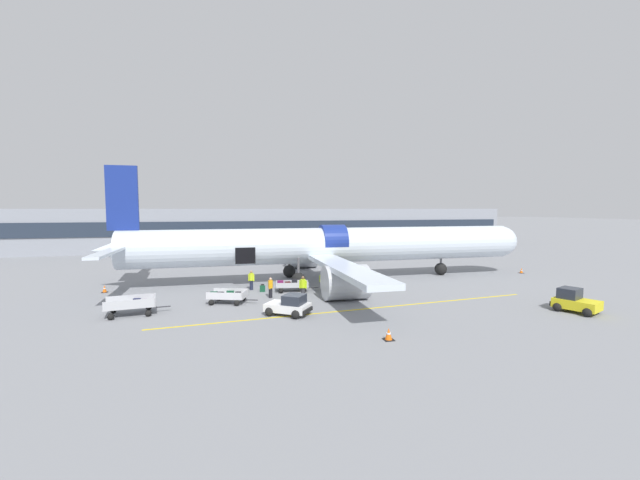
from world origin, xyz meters
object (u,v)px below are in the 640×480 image
Objects in this scene: baggage_cart_loading at (292,286)px; ground_crew_supervisor at (303,287)px; baggage_cart_empty at (133,306)px; airplane at (327,247)px; baggage_tug_lead at (289,306)px; baggage_tug_rear at (575,302)px; ground_crew_loader_a at (271,287)px; baggage_cart_queued at (228,297)px; suitcase_on_tarmac_upright at (262,289)px; baggage_tug_mid at (354,279)px; ground_crew_loader_b at (322,281)px; ground_crew_driver at (251,280)px.

baggage_cart_loading is 2.90m from ground_crew_supervisor.
baggage_cart_empty is 2.33× the size of ground_crew_supervisor.
baggage_cart_empty is at bearing -150.41° from airplane.
ground_crew_supervisor reaches higher than baggage_tug_lead.
ground_crew_loader_a reaches higher than baggage_tug_rear.
airplane is at bearing 130.37° from baggage_tug_rear.
baggage_cart_queued is 2.31× the size of ground_crew_loader_a.
baggage_cart_queued is 4.26m from suitcase_on_tarmac_upright.
ground_crew_loader_b is (-3.04, -0.83, 0.08)m from baggage_tug_mid.
ground_crew_loader_b is (2.47, -0.48, 0.39)m from baggage_cart_loading.
ground_crew_loader_a reaches higher than baggage_cart_queued.
airplane is 12.76m from baggage_tug_lead.
ground_crew_loader_a is at bearing 15.79° from baggage_cart_empty.
ground_crew_loader_a is 3.57m from ground_crew_driver.
ground_crew_loader_a is (-18.98, 9.00, 0.16)m from baggage_tug_rear.
baggage_tug_lead is 1.93× the size of ground_crew_driver.
ground_crew_driver is at bearing 130.02° from ground_crew_supervisor.
baggage_cart_loading is at bearing 96.98° from ground_crew_supervisor.
baggage_cart_empty is (-5.98, -1.72, 0.10)m from baggage_cart_queued.
airplane reaches higher than baggage_tug_rear.
ground_crew_driver is at bearing 36.75° from baggage_cart_empty.
ground_crew_driver is at bearing 173.19° from baggage_tug_mid.
baggage_tug_rear is at bearing -35.89° from ground_crew_loader_b.
baggage_cart_empty is 10.08m from suitcase_on_tarmac_upright.
baggage_tug_lead is 5.13m from ground_crew_loader_a.
baggage_tug_mid is at bearing -70.03° from airplane.
ground_crew_loader_b is at bearing 144.11° from baggage_tug_rear.
ground_crew_loader_a is at bearing -162.83° from baggage_tug_mid.
baggage_cart_empty is (-11.17, -4.57, 0.12)m from baggage_cart_loading.
baggage_tug_mid is 8.77m from ground_crew_driver.
baggage_tug_lead is at bearing -120.55° from ground_crew_loader_b.
ground_crew_supervisor is at bearing -49.41° from suitcase_on_tarmac_upright.
ground_crew_driver reaches higher than baggage_cart_queued.
ground_crew_loader_b reaches higher than baggage_cart_queued.
ground_crew_driver is 2.53× the size of suitcase_on_tarmac_upright.
airplane is 19.98m from baggage_tug_rear.
ground_crew_supervisor reaches higher than baggage_tug_rear.
baggage_cart_queued is 0.91× the size of baggage_cart_empty.
baggage_tug_mid is 1.77× the size of ground_crew_supervisor.
ground_crew_supervisor is at bearing 153.92° from baggage_tug_rear.
baggage_tug_mid is at bearing 16.59° from baggage_cart_queued.
ground_crew_driver is at bearing 64.75° from baggage_cart_queued.
baggage_cart_loading is 2.29× the size of ground_crew_loader_b.
ground_crew_loader_a is 4.71m from ground_crew_loader_b.
baggage_cart_empty is at bearing -163.31° from ground_crew_loader_b.
baggage_tug_rear is 21.00m from ground_crew_loader_a.
ground_crew_loader_a is at bearing -80.77° from suitcase_on_tarmac_upright.
ground_crew_loader_a reaches higher than baggage_cart_empty.
baggage_cart_queued is 2.11× the size of ground_crew_supervisor.
airplane reaches higher than baggage_tug_lead.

